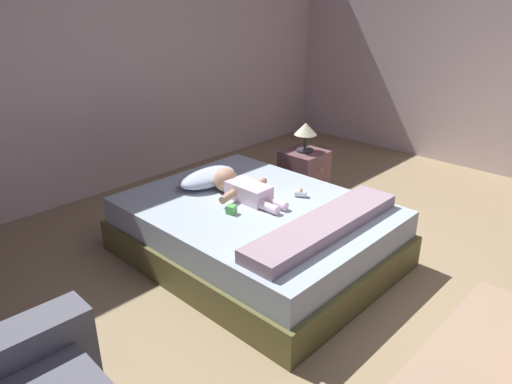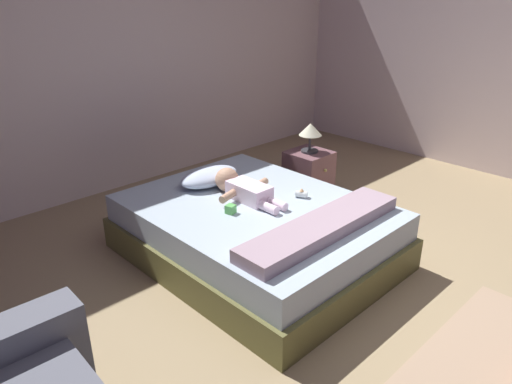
{
  "view_description": "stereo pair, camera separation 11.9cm",
  "coord_description": "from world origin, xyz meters",
  "px_view_note": "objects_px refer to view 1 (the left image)",
  "views": [
    {
      "loc": [
        -2.44,
        -1.21,
        1.9
      ],
      "look_at": [
        -0.16,
        0.96,
        0.54
      ],
      "focal_mm": 33.35,
      "sensor_mm": 36.0,
      "label": 1
    },
    {
      "loc": [
        -2.35,
        -1.3,
        1.9
      ],
      "look_at": [
        -0.16,
        0.96,
        0.54
      ],
      "focal_mm": 33.35,
      "sensor_mm": 36.0,
      "label": 2
    }
  ],
  "objects_px": {
    "toothbrush": "(259,190)",
    "baby_bottle": "(301,193)",
    "baby": "(241,188)",
    "toy_block": "(231,210)",
    "pillow": "(207,177)",
    "bed": "(256,232)",
    "nightstand": "(304,174)",
    "lamp": "(306,131)"
  },
  "relations": [
    {
      "from": "bed",
      "to": "lamp",
      "type": "xyz_separation_m",
      "value": [
        1.14,
        0.45,
        0.45
      ]
    },
    {
      "from": "nightstand",
      "to": "toy_block",
      "type": "xyz_separation_m",
      "value": [
        -1.37,
        -0.43,
        0.24
      ]
    },
    {
      "from": "pillow",
      "to": "toy_block",
      "type": "bearing_deg",
      "value": -114.14
    },
    {
      "from": "toothbrush",
      "to": "baby_bottle",
      "type": "bearing_deg",
      "value": -67.02
    },
    {
      "from": "nightstand",
      "to": "toy_block",
      "type": "distance_m",
      "value": 1.45
    },
    {
      "from": "pillow",
      "to": "toy_block",
      "type": "xyz_separation_m",
      "value": [
        -0.23,
        -0.52,
        -0.03
      ]
    },
    {
      "from": "pillow",
      "to": "toy_block",
      "type": "distance_m",
      "value": 0.57
    },
    {
      "from": "baby",
      "to": "nightstand",
      "type": "distance_m",
      "value": 1.19
    },
    {
      "from": "baby",
      "to": "toy_block",
      "type": "relative_size",
      "value": 9.02
    },
    {
      "from": "pillow",
      "to": "baby",
      "type": "relative_size",
      "value": 0.78
    },
    {
      "from": "toothbrush",
      "to": "toy_block",
      "type": "height_order",
      "value": "toy_block"
    },
    {
      "from": "pillow",
      "to": "baby",
      "type": "height_order",
      "value": "baby"
    },
    {
      "from": "baby",
      "to": "toy_block",
      "type": "height_order",
      "value": "baby"
    },
    {
      "from": "bed",
      "to": "baby_bottle",
      "type": "height_order",
      "value": "baby_bottle"
    },
    {
      "from": "lamp",
      "to": "baby_bottle",
      "type": "relative_size",
      "value": 2.72
    },
    {
      "from": "baby",
      "to": "lamp",
      "type": "bearing_deg",
      "value": 13.79
    },
    {
      "from": "pillow",
      "to": "toothbrush",
      "type": "bearing_deg",
      "value": -62.25
    },
    {
      "from": "toothbrush",
      "to": "baby_bottle",
      "type": "relative_size",
      "value": 1.2
    },
    {
      "from": "nightstand",
      "to": "pillow",
      "type": "bearing_deg",
      "value": 175.35
    },
    {
      "from": "bed",
      "to": "toothbrush",
      "type": "xyz_separation_m",
      "value": [
        0.21,
        0.16,
        0.23
      ]
    },
    {
      "from": "toothbrush",
      "to": "baby_bottle",
      "type": "height_order",
      "value": "baby_bottle"
    },
    {
      "from": "lamp",
      "to": "baby_bottle",
      "type": "height_order",
      "value": "lamp"
    },
    {
      "from": "pillow",
      "to": "toothbrush",
      "type": "height_order",
      "value": "pillow"
    },
    {
      "from": "nightstand",
      "to": "lamp",
      "type": "distance_m",
      "value": 0.43
    },
    {
      "from": "baby",
      "to": "nightstand",
      "type": "relative_size",
      "value": 1.41
    },
    {
      "from": "baby",
      "to": "toy_block",
      "type": "bearing_deg",
      "value": -148.61
    },
    {
      "from": "baby_bottle",
      "to": "toothbrush",
      "type": "bearing_deg",
      "value": 112.98
    },
    {
      "from": "baby",
      "to": "lamp",
      "type": "relative_size",
      "value": 2.4
    },
    {
      "from": "baby",
      "to": "toy_block",
      "type": "xyz_separation_m",
      "value": [
        -0.25,
        -0.15,
        -0.04
      ]
    },
    {
      "from": "baby",
      "to": "toy_block",
      "type": "distance_m",
      "value": 0.3
    },
    {
      "from": "pillow",
      "to": "lamp",
      "type": "distance_m",
      "value": 1.15
    },
    {
      "from": "toothbrush",
      "to": "nightstand",
      "type": "relative_size",
      "value": 0.26
    },
    {
      "from": "nightstand",
      "to": "baby",
      "type": "bearing_deg",
      "value": -166.22
    },
    {
      "from": "bed",
      "to": "nightstand",
      "type": "bearing_deg",
      "value": 21.47
    },
    {
      "from": "baby",
      "to": "nightstand",
      "type": "xyz_separation_m",
      "value": [
        1.12,
        0.27,
        -0.28
      ]
    },
    {
      "from": "bed",
      "to": "baby",
      "type": "distance_m",
      "value": 0.35
    },
    {
      "from": "bed",
      "to": "pillow",
      "type": "distance_m",
      "value": 0.62
    },
    {
      "from": "nightstand",
      "to": "baby_bottle",
      "type": "distance_m",
      "value": 1.03
    },
    {
      "from": "toothbrush",
      "to": "nightstand",
      "type": "bearing_deg",
      "value": 17.01
    },
    {
      "from": "lamp",
      "to": "nightstand",
      "type": "bearing_deg",
      "value": -90.0
    },
    {
      "from": "bed",
      "to": "toothbrush",
      "type": "bearing_deg",
      "value": 38.38
    },
    {
      "from": "toothbrush",
      "to": "nightstand",
      "type": "distance_m",
      "value": 1.0
    }
  ]
}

